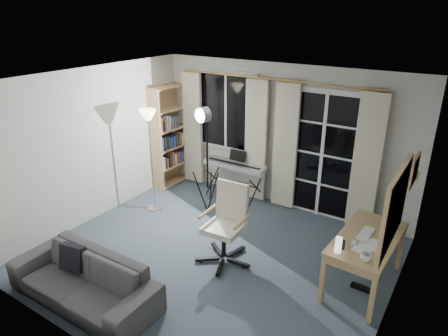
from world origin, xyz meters
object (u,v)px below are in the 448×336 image
at_px(keyboard_piano, 235,166).
at_px(monitor, 397,207).
at_px(torchiere_lamp, 149,131).
at_px(sofa, 82,274).
at_px(mug, 366,256).
at_px(studio_light, 204,128).
at_px(office_chair, 229,216).
at_px(bookshelf, 170,138).
at_px(desk, 367,243).

height_order(keyboard_piano, monitor, monitor).
distance_m(torchiere_lamp, sofa, 2.54).
height_order(torchiere_lamp, mug, torchiere_lamp).
xyz_separation_m(studio_light, sofa, (0.11, -2.58, -1.09)).
bearing_deg(office_chair, bookshelf, 143.17).
distance_m(studio_light, sofa, 2.80).
height_order(desk, mug, mug).
height_order(torchiere_lamp, sofa, torchiere_lamp).
xyz_separation_m(torchiere_lamp, monitor, (3.71, 0.36, -0.45)).
xyz_separation_m(office_chair, mug, (1.80, -0.10, 0.10)).
relative_size(office_chair, monitor, 2.21).
height_order(keyboard_piano, desk, keyboard_piano).
bearing_deg(desk, mug, -76.06).
xyz_separation_m(torchiere_lamp, mug, (3.61, -0.59, -0.65)).
relative_size(bookshelf, monitor, 3.87).
bearing_deg(mug, monitor, 84.18).
bearing_deg(studio_light, sofa, -69.25).
height_order(office_chair, mug, office_chair).
relative_size(studio_light, monitor, 3.71).
relative_size(torchiere_lamp, sofa, 0.92).
xyz_separation_m(torchiere_lamp, studio_light, (0.77, 0.42, 0.07)).
xyz_separation_m(bookshelf, sofa, (1.37, -3.20, -0.53)).
bearing_deg(bookshelf, monitor, -6.43).
height_order(keyboard_piano, sofa, keyboard_piano).
height_order(torchiere_lamp, monitor, torchiere_lamp).
bearing_deg(desk, sofa, -139.34).
relative_size(torchiere_lamp, desk, 1.33).
distance_m(bookshelf, studio_light, 1.51).
bearing_deg(sofa, desk, 37.53).
bearing_deg(desk, bookshelf, 166.82).
xyz_separation_m(office_chair, desk, (1.70, 0.40, -0.04)).
bearing_deg(keyboard_piano, sofa, -92.16).
relative_size(torchiere_lamp, office_chair, 1.59).
bearing_deg(office_chair, torchiere_lamp, 161.66).
distance_m(studio_light, desk, 2.92).
relative_size(torchiere_lamp, studio_light, 0.95).
height_order(studio_light, monitor, studio_light).
bearing_deg(keyboard_piano, desk, -25.85).
relative_size(keyboard_piano, office_chair, 1.06).
bearing_deg(mug, studio_light, 160.38).
bearing_deg(studio_light, monitor, 17.15).
xyz_separation_m(studio_light, office_chair, (1.04, -0.91, -0.82)).
xyz_separation_m(bookshelf, office_chair, (2.30, -1.53, -0.26)).
bearing_deg(monitor, mug, -93.19).
bearing_deg(torchiere_lamp, monitor, 5.51).
bearing_deg(sofa, torchiere_lamp, 111.66).
height_order(monitor, sofa, monitor).
xyz_separation_m(studio_light, desk, (2.74, -0.51, -0.86)).
distance_m(torchiere_lamp, monitor, 3.76).
bearing_deg(desk, keyboard_piano, 158.00).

